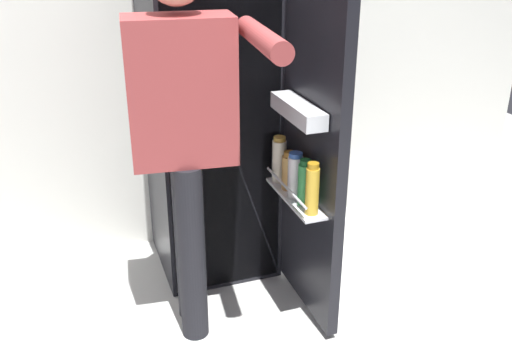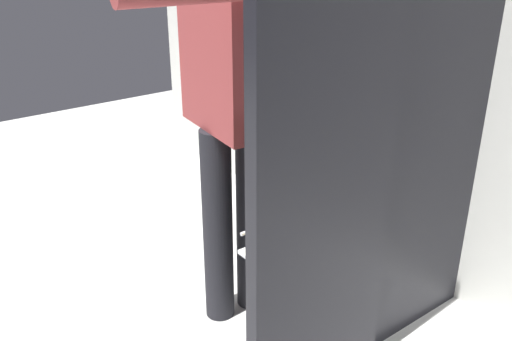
{
  "view_description": "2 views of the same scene",
  "coord_description": "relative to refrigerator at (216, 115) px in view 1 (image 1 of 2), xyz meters",
  "views": [
    {
      "loc": [
        -0.68,
        -2.11,
        1.72
      ],
      "look_at": [
        0.03,
        -0.08,
        0.78
      ],
      "focal_mm": 39.67,
      "sensor_mm": 36.0,
      "label": 1
    },
    {
      "loc": [
        1.37,
        -1.09,
        1.51
      ],
      "look_at": [
        -0.03,
        -0.02,
        0.73
      ],
      "focal_mm": 38.71,
      "sensor_mm": 36.0,
      "label": 2
    }
  ],
  "objects": [
    {
      "name": "refrigerator",
      "position": [
        0.0,
        0.0,
        0.0
      ],
      "size": [
        0.63,
        1.15,
        1.71
      ],
      "color": "black",
      "rests_on": "ground_plane"
    },
    {
      "name": "person",
      "position": [
        -0.26,
        -0.47,
        0.14
      ],
      "size": [
        0.54,
        0.77,
        1.66
      ],
      "color": "black",
      "rests_on": "ground_plane"
    },
    {
      "name": "ground_plane",
      "position": [
        -0.03,
        -0.49,
        -0.85
      ],
      "size": [
        6.98,
        6.98,
        0.0
      ],
      "primitive_type": "plane",
      "color": "silver"
    },
    {
      "name": "kitchen_wall",
      "position": [
        -0.03,
        0.4,
        0.49
      ],
      "size": [
        4.4,
        0.1,
        2.68
      ],
      "primitive_type": "cube",
      "color": "silver",
      "rests_on": "ground_plane"
    }
  ]
}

